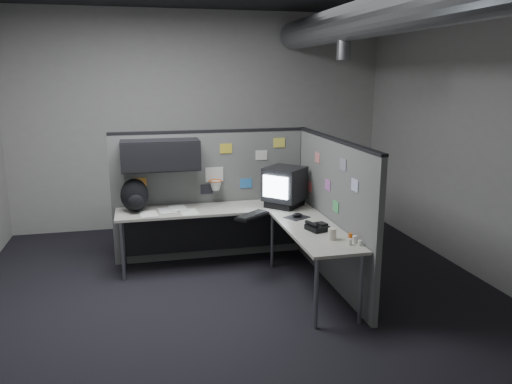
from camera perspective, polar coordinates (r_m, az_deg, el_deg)
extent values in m
cube|color=black|center=(5.35, -1.94, -12.10)|extent=(5.60, 5.60, 0.01)
cube|color=#9E9E99|center=(7.63, -6.23, 8.07)|extent=(5.60, 0.01, 3.20)
cube|color=#9E9E99|center=(2.26, 11.98, -4.91)|extent=(5.60, 0.01, 3.20)
cube|color=#9E9E99|center=(6.08, 24.97, 5.56)|extent=(0.01, 5.60, 3.20)
cylinder|color=slate|center=(5.31, 13.66, 19.00)|extent=(0.40, 5.49, 0.40)
cylinder|color=slate|center=(6.02, 9.98, 16.08)|extent=(0.16, 0.16, 0.30)
cube|color=#5D5F5D|center=(6.28, -5.10, -0.46)|extent=(2.43, 0.06, 1.60)
cube|color=black|center=(6.14, -5.25, 6.95)|extent=(2.43, 0.07, 0.03)
cube|color=black|center=(6.55, 5.22, 0.11)|extent=(0.07, 0.07, 1.60)
cube|color=black|center=(5.92, -10.85, 4.18)|extent=(0.90, 0.35, 0.35)
cube|color=black|center=(5.74, -10.77, 3.91)|extent=(0.90, 0.02, 0.33)
cube|color=silver|center=(6.18, -4.78, 1.99)|extent=(0.22, 0.02, 0.18)
torus|color=#D85914|center=(6.11, -4.64, 1.28)|extent=(0.16, 0.16, 0.01)
cone|color=white|center=(6.12, -4.63, 0.73)|extent=(0.14, 0.14, 0.11)
cube|color=orange|center=(6.14, -13.11, 1.03)|extent=(0.15, 0.01, 0.12)
cube|color=gold|center=(6.16, -3.46, 4.99)|extent=(0.15, 0.01, 0.12)
cube|color=#337FCC|center=(6.29, -1.15, 1.01)|extent=(0.15, 0.01, 0.12)
cube|color=silver|center=(6.26, 0.63, 4.23)|extent=(0.15, 0.01, 0.12)
cube|color=#E5D84C|center=(6.30, 2.67, 5.65)|extent=(0.15, 0.01, 0.12)
cube|color=#26262D|center=(6.21, -5.66, 0.33)|extent=(0.15, 0.01, 0.12)
cube|color=#5D5F5D|center=(5.56, 8.74, -2.39)|extent=(0.06, 2.23, 1.60)
cube|color=black|center=(5.40, 9.05, 5.96)|extent=(0.07, 2.23, 0.03)
cube|color=#D87F7F|center=(5.83, 7.02, 3.93)|extent=(0.01, 0.15, 0.12)
cube|color=#B266B2|center=(5.55, 8.19, 0.80)|extent=(0.01, 0.15, 0.12)
cube|color=gray|center=(5.13, 9.92, 3.11)|extent=(0.01, 0.15, 0.12)
cube|color=#CC4C4C|center=(6.13, 6.12, 0.62)|extent=(0.01, 0.15, 0.12)
cube|color=silver|center=(4.89, 11.22, 0.76)|extent=(0.01, 0.15, 0.12)
cube|color=#4CB266|center=(5.37, 9.10, -1.65)|extent=(0.01, 0.15, 0.12)
cube|color=#A9A799|center=(5.99, -4.78, -1.97)|extent=(2.30, 0.56, 0.03)
cube|color=#A9A799|center=(5.22, 6.62, -4.37)|extent=(0.56, 1.55, 0.03)
cube|color=black|center=(6.29, -5.03, -4.22)|extent=(2.18, 0.02, 0.55)
cylinder|color=gray|center=(5.84, -14.98, -6.57)|extent=(0.04, 0.04, 0.70)
cylinder|color=gray|center=(6.25, -14.89, -5.22)|extent=(0.04, 0.04, 0.70)
cylinder|color=gray|center=(6.02, 1.85, -5.48)|extent=(0.04, 0.04, 0.70)
cylinder|color=gray|center=(4.66, 6.89, -11.43)|extent=(0.04, 0.04, 0.70)
cylinder|color=gray|center=(4.82, 11.90, -10.76)|extent=(0.04, 0.04, 0.70)
cube|color=black|center=(6.05, 3.27, -1.25)|extent=(0.53, 0.53, 0.08)
cube|color=black|center=(5.99, 3.30, 0.96)|extent=(0.59, 0.59, 0.40)
cube|color=white|center=(5.80, 2.22, 0.56)|extent=(0.24, 0.24, 0.26)
cube|color=black|center=(5.59, -0.44, -2.75)|extent=(0.44, 0.41, 0.03)
cube|color=black|center=(5.58, -0.44, -2.55)|extent=(0.40, 0.37, 0.01)
cube|color=black|center=(5.59, 4.72, -2.89)|extent=(0.31, 0.29, 0.01)
ellipsoid|color=black|center=(5.59, 4.72, -2.63)|extent=(0.13, 0.11, 0.05)
cube|color=black|center=(5.16, 6.99, -4.06)|extent=(0.23, 0.25, 0.05)
cylinder|color=black|center=(5.12, 6.38, -3.64)|extent=(0.09, 0.19, 0.04)
cube|color=black|center=(5.18, 7.54, -3.61)|extent=(0.11, 0.13, 0.02)
cylinder|color=silver|center=(4.84, 11.22, -5.35)|extent=(0.05, 0.05, 0.07)
cylinder|color=silver|center=(4.78, 10.67, -5.63)|extent=(0.05, 0.05, 0.06)
cylinder|color=silver|center=(4.78, 11.79, -5.72)|extent=(0.04, 0.04, 0.05)
cylinder|color=#D85914|center=(4.87, 10.72, -5.12)|extent=(0.05, 0.05, 0.08)
cylinder|color=beige|center=(4.89, 8.69, -4.77)|extent=(0.09, 0.09, 0.11)
cube|color=white|center=(5.85, -7.67, -2.27)|extent=(0.22, 0.29, 0.00)
cube|color=white|center=(5.94, -10.11, -2.09)|extent=(0.22, 0.29, 0.00)
cube|color=white|center=(5.82, -12.18, -2.48)|extent=(0.22, 0.29, 0.00)
cube|color=white|center=(6.00, -8.89, -1.82)|extent=(0.22, 0.29, 0.00)
ellipsoid|color=black|center=(5.95, -13.72, -0.34)|extent=(0.36, 0.30, 0.39)
ellipsoid|color=black|center=(5.83, -13.55, -1.14)|extent=(0.19, 0.14, 0.17)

